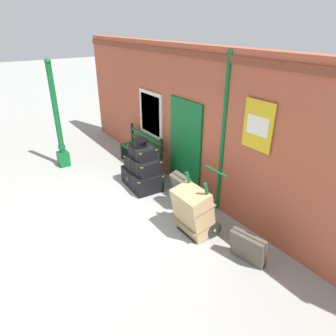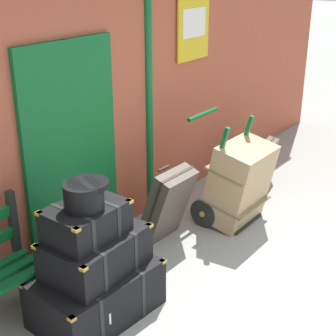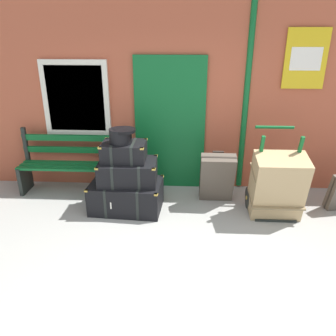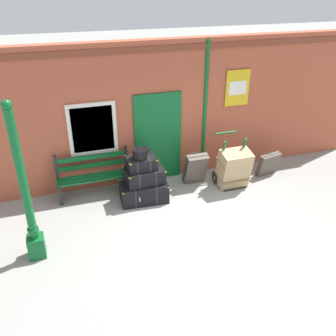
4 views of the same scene
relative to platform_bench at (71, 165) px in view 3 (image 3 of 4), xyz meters
name	(u,v)px [view 3 (image 3 of 4)]	position (x,y,z in m)	size (l,w,h in m)	color
ground_plane	(178,287)	(1.76, -2.16, -0.44)	(60.00, 60.00, 0.00)	gray
brick_facade	(183,88)	(1.75, 0.44, 1.15)	(10.40, 0.35, 3.20)	#AD5138
platform_bench	(71,165)	(0.00, 0.00, 0.00)	(1.60, 0.43, 1.01)	#0F5B28
steamer_trunk_base	(127,196)	(0.97, -0.56, -0.23)	(1.05, 0.72, 0.43)	black
steamer_trunk_middle	(128,172)	(1.01, -0.55, 0.14)	(0.83, 0.57, 0.33)	black
steamer_trunk_top	(124,152)	(0.96, -0.52, 0.43)	(0.61, 0.45, 0.27)	black
round_hatbox	(121,135)	(0.94, -0.54, 0.67)	(0.36, 0.32, 0.20)	black
porters_trolley	(272,193)	(3.07, -0.50, -0.18)	(0.71, 0.67, 1.18)	black
large_brown_trunk	(277,186)	(3.07, -0.68, 0.03)	(0.70, 0.60, 0.95)	tan
suitcase_tan	(217,178)	(2.29, -0.29, -0.04)	(0.51, 0.45, 0.81)	#51473D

